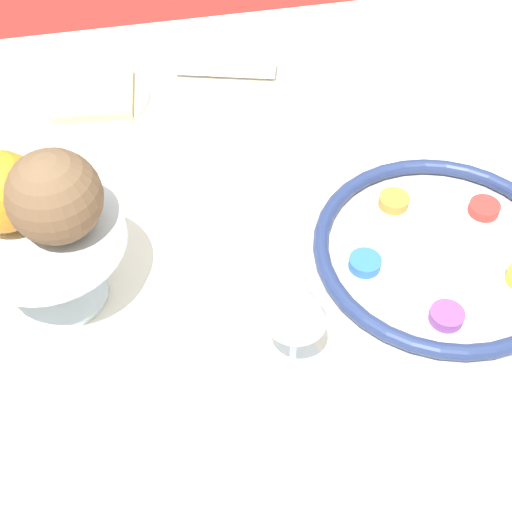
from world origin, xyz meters
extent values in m
plane|color=maroon|center=(0.00, 0.00, 0.00)|extent=(8.00, 8.00, 0.00)
cube|color=silver|center=(0.00, 0.00, 0.37)|extent=(1.27, 1.00, 0.73)
cylinder|color=silver|center=(-0.25, 0.11, 0.74)|extent=(0.32, 0.32, 0.01)
torus|color=navy|center=(-0.25, 0.11, 0.75)|extent=(0.32, 0.32, 0.02)
cylinder|color=#2D6BB7|center=(-0.15, 0.11, 0.75)|extent=(0.04, 0.04, 0.01)
cylinder|color=#844299|center=(-0.22, 0.21, 0.75)|extent=(0.04, 0.04, 0.01)
cylinder|color=red|center=(-0.34, 0.05, 0.75)|extent=(0.04, 0.04, 0.01)
cylinder|color=orange|center=(-0.22, 0.02, 0.75)|extent=(0.04, 0.04, 0.01)
cylinder|color=silver|center=(-0.04, 0.22, 0.74)|extent=(0.06, 0.06, 0.00)
cylinder|color=silver|center=(-0.04, 0.22, 0.78)|extent=(0.01, 0.01, 0.08)
cone|color=silver|center=(-0.04, 0.22, 0.85)|extent=(0.07, 0.07, 0.07)
cylinder|color=silver|center=(0.21, 0.08, 0.74)|extent=(0.11, 0.11, 0.01)
cylinder|color=silver|center=(0.21, 0.08, 0.79)|extent=(0.03, 0.03, 0.09)
cylinder|color=silver|center=(0.21, 0.08, 0.84)|extent=(0.18, 0.18, 0.03)
sphere|color=orange|center=(0.24, 0.06, 0.90)|extent=(0.09, 0.09, 0.09)
sphere|color=brown|center=(0.19, 0.09, 0.91)|extent=(0.10, 0.10, 0.10)
cylinder|color=beige|center=(0.15, -0.30, 0.74)|extent=(0.17, 0.17, 0.01)
cube|color=#D1B784|center=(0.15, -0.30, 0.75)|extent=(0.13, 0.13, 0.01)
cylinder|color=white|center=(-0.06, -0.32, 0.75)|extent=(0.16, 0.08, 0.04)
cube|color=silver|center=(-0.23, 0.37, 0.74)|extent=(0.04, 0.18, 0.01)
cube|color=silver|center=(-0.20, 0.37, 0.74)|extent=(0.04, 0.18, 0.01)
camera|label=1|loc=(0.09, 0.63, 1.42)|focal=50.00mm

